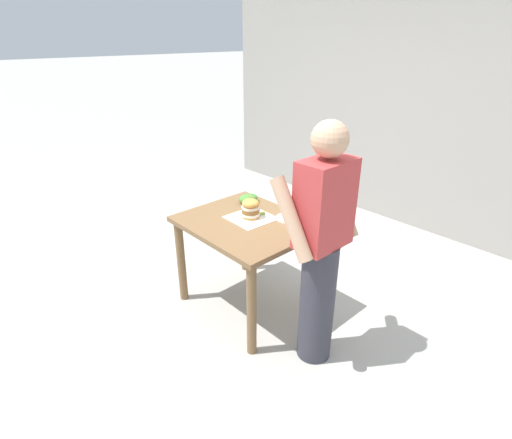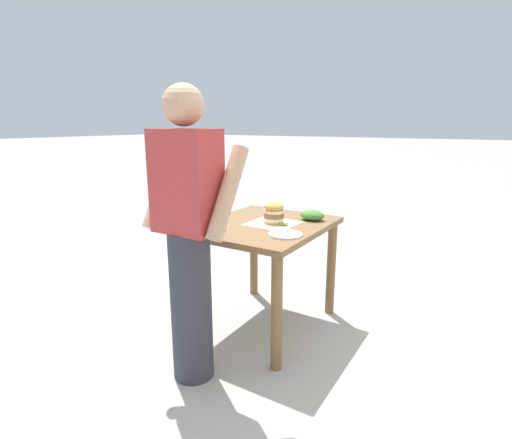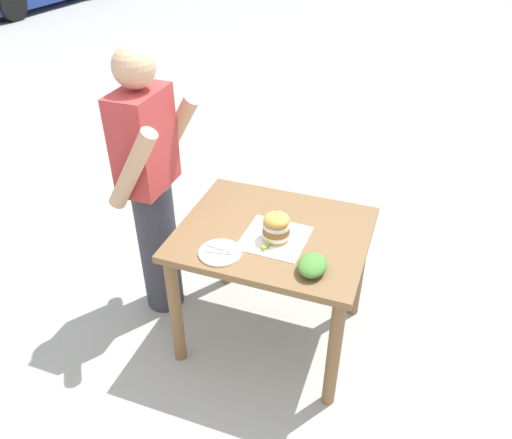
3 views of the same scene
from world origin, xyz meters
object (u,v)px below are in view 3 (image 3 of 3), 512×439
diner_across_table (151,188)px  pickle_spear (267,244)px  patio_table (273,251)px  side_salad (312,265)px  sandwich (276,227)px  side_plate_with_forks (220,253)px

diner_across_table → pickle_spear: bearing=-103.4°
patio_table → side_salad: side_salad is taller
side_salad → diner_across_table: size_ratio=0.11×
patio_table → diner_across_table: (0.04, 0.75, 0.24)m
sandwich → pickle_spear: 0.10m
patio_table → diner_across_table: diner_across_table is taller
pickle_spear → side_salad: (-0.11, -0.27, 0.02)m
patio_table → pickle_spear: size_ratio=11.27×
sandwich → side_plate_with_forks: size_ratio=0.86×
side_salad → diner_across_table: (0.29, 1.03, 0.06)m
sandwich → diner_across_table: (0.10, 0.79, 0.02)m
sandwich → side_plate_with_forks: sandwich is taller
sandwich → patio_table: bearing=28.1°
diner_across_table → side_plate_with_forks: bearing=-119.3°
patio_table → sandwich: size_ratio=5.33×
sandwich → side_salad: (-0.19, -0.24, -0.04)m
side_plate_with_forks → pickle_spear: bearing=-56.7°
side_plate_with_forks → diner_across_table: size_ratio=0.13×
side_salad → side_plate_with_forks: bearing=92.8°
pickle_spear → diner_across_table: (0.18, 0.76, 0.08)m
patio_table → sandwich: (-0.07, -0.04, 0.22)m
pickle_spear → diner_across_table: size_ratio=0.05×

